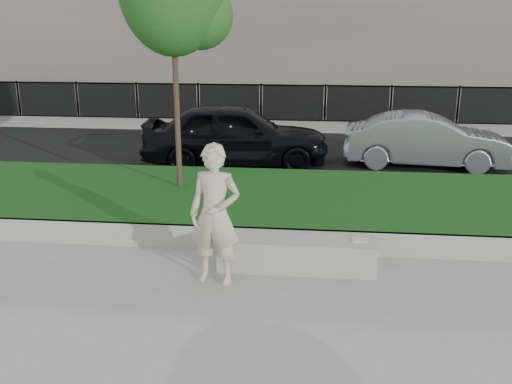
# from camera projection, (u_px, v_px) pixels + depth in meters

# --- Properties ---
(ground) EXTENTS (90.00, 90.00, 0.00)m
(ground) POSITION_uv_depth(u_px,v_px,m) (221.00, 276.00, 8.42)
(ground) COLOR gray
(ground) RESTS_ON ground
(grass_bank) EXTENTS (34.00, 4.00, 0.40)m
(grass_bank) POSITION_uv_depth(u_px,v_px,m) (246.00, 203.00, 11.23)
(grass_bank) COLOR #0E380F
(grass_bank) RESTS_ON ground
(grass_kerb) EXTENTS (34.00, 0.08, 0.40)m
(grass_kerb) POSITION_uv_depth(u_px,v_px,m) (231.00, 238.00, 9.36)
(grass_kerb) COLOR #A3A098
(grass_kerb) RESTS_ON ground
(street) EXTENTS (34.00, 7.00, 0.04)m
(street) POSITION_uv_depth(u_px,v_px,m) (270.00, 152.00, 16.52)
(street) COLOR black
(street) RESTS_ON ground
(far_pavement) EXTENTS (34.00, 3.00, 0.12)m
(far_pavement) POSITION_uv_depth(u_px,v_px,m) (280.00, 124.00, 20.80)
(far_pavement) COLOR gray
(far_pavement) RESTS_ON ground
(iron_fence) EXTENTS (32.00, 0.30, 1.50)m
(iron_fence) POSITION_uv_depth(u_px,v_px,m) (278.00, 115.00, 19.71)
(iron_fence) COLOR slate
(iron_fence) RESTS_ON far_pavement
(stone_bench) EXTENTS (2.35, 0.59, 0.48)m
(stone_bench) POSITION_uv_depth(u_px,v_px,m) (297.00, 254.00, 8.62)
(stone_bench) COLOR #A3A098
(stone_bench) RESTS_ON ground
(man) EXTENTS (0.80, 0.59, 2.02)m
(man) POSITION_uv_depth(u_px,v_px,m) (215.00, 215.00, 8.00)
(man) COLOR beige
(man) RESTS_ON ground
(book) EXTENTS (0.23, 0.17, 0.03)m
(book) POSITION_uv_depth(u_px,v_px,m) (360.00, 240.00, 8.47)
(book) COLOR beige
(book) RESTS_ON stone_bench
(car_dark) EXTENTS (4.90, 2.32, 1.62)m
(car_dark) POSITION_uv_depth(u_px,v_px,m) (236.00, 134.00, 14.65)
(car_dark) COLOR black
(car_dark) RESTS_ON street
(car_silver) EXTENTS (4.23, 1.79, 1.36)m
(car_silver) POSITION_uv_depth(u_px,v_px,m) (426.00, 140.00, 14.55)
(car_silver) COLOR gray
(car_silver) RESTS_ON street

